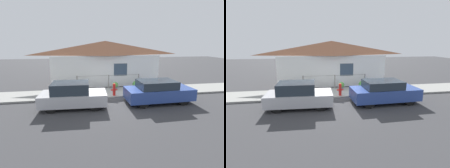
# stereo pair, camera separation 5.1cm
# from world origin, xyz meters

# --- Properties ---
(ground_plane) EXTENTS (60.00, 60.00, 0.00)m
(ground_plane) POSITION_xyz_m (0.00, 0.00, 0.00)
(ground_plane) COLOR #38383A
(sidewalk) EXTENTS (24.00, 2.35, 0.11)m
(sidewalk) POSITION_xyz_m (0.00, 1.18, 0.06)
(sidewalk) COLOR gray
(sidewalk) RESTS_ON ground_plane
(house) EXTENTS (9.28, 2.23, 3.72)m
(house) POSITION_xyz_m (0.00, 4.08, 2.94)
(house) COLOR white
(house) RESTS_ON ground_plane
(fence) EXTENTS (4.90, 0.10, 1.06)m
(fence) POSITION_xyz_m (0.00, 2.20, 0.70)
(fence) COLOR gray
(fence) RESTS_ON sidewalk
(car_left) EXTENTS (3.71, 1.81, 1.45)m
(car_left) POSITION_xyz_m (-2.55, -1.22, 0.71)
(car_left) COLOR #B7B7BC
(car_left) RESTS_ON ground_plane
(car_right) EXTENTS (4.05, 1.85, 1.38)m
(car_right) POSITION_xyz_m (2.52, -1.22, 0.70)
(car_right) COLOR #2D4793
(car_right) RESTS_ON ground_plane
(fire_hydrant) EXTENTS (0.43, 0.19, 0.84)m
(fire_hydrant) POSITION_xyz_m (0.08, 0.27, 0.55)
(fire_hydrant) COLOR red
(fire_hydrant) RESTS_ON sidewalk
(potted_plant_near_hydrant) EXTENTS (0.44, 0.44, 0.57)m
(potted_plant_near_hydrant) POSITION_xyz_m (0.43, 1.77, 0.43)
(potted_plant_near_hydrant) COLOR slate
(potted_plant_near_hydrant) RESTS_ON sidewalk
(potted_plant_by_fence) EXTENTS (0.56, 0.56, 0.69)m
(potted_plant_by_fence) POSITION_xyz_m (-2.28, 1.68, 0.49)
(potted_plant_by_fence) COLOR #9E5638
(potted_plant_by_fence) RESTS_ON sidewalk
(potted_plant_corner) EXTENTS (0.56, 0.56, 0.65)m
(potted_plant_corner) POSITION_xyz_m (2.02, 1.59, 0.47)
(potted_plant_corner) COLOR #9E5638
(potted_plant_corner) RESTS_ON sidewalk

